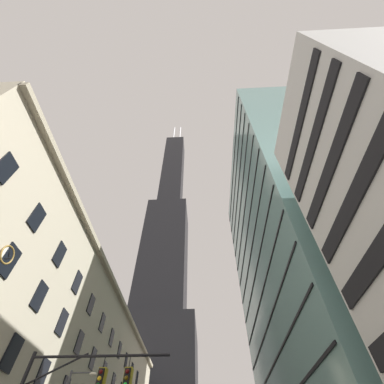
{
  "coord_description": "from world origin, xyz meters",
  "views": [
    {
      "loc": [
        2.67,
        -11.56,
        1.74
      ],
      "look_at": [
        1.55,
        12.57,
        30.68
      ],
      "focal_mm": 23.79,
      "sensor_mm": 36.0,
      "label": 1
    }
  ],
  "objects": [
    {
      "name": "dark_skyscraper",
      "position": [
        -14.24,
        84.54,
        58.45
      ],
      "size": [
        27.93,
        27.93,
        203.59
      ],
      "color": "black",
      "rests_on": "ground"
    },
    {
      "name": "glass_office_midrise",
      "position": [
        18.21,
        24.02,
        27.66
      ],
      "size": [
        14.53,
        36.19,
        55.32
      ],
      "color": "gray",
      "rests_on": "ground"
    },
    {
      "name": "station_building",
      "position": [
        -17.07,
        27.67,
        11.48
      ],
      "size": [
        12.82,
        67.35,
        23.02
      ],
      "color": "#B2A88E",
      "rests_on": "ground"
    }
  ]
}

